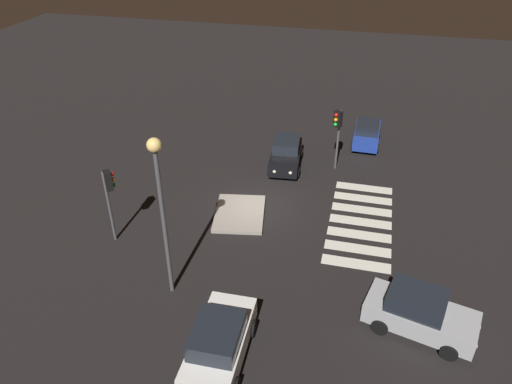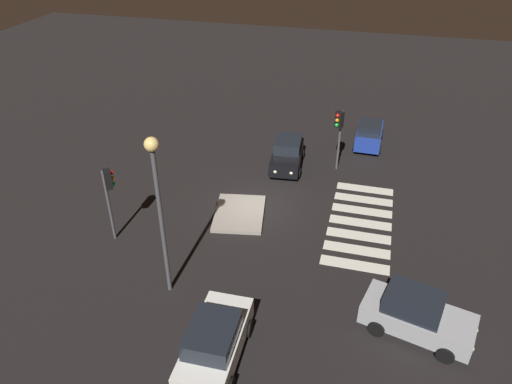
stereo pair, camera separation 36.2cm
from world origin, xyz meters
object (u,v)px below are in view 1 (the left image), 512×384
at_px(car_black, 286,153).
at_px(car_silver, 419,313).
at_px(traffic_light_west, 109,189).
at_px(traffic_light_east, 338,126).
at_px(traffic_island, 240,213).
at_px(car_white, 219,342).
at_px(car_blue, 367,133).
at_px(street_lamp, 160,193).

xyz_separation_m(car_black, car_silver, (-11.84, -7.53, 0.04)).
xyz_separation_m(traffic_light_west, traffic_light_east, (9.67, -9.69, -0.01)).
distance_m(traffic_island, car_white, 9.39).
bearing_deg(traffic_island, car_white, -168.98).
xyz_separation_m(car_blue, traffic_light_west, (-13.65, 11.46, 2.11)).
bearing_deg(traffic_light_east, car_white, 25.11).
bearing_deg(traffic_light_west, car_white, -74.69).
distance_m(car_white, car_silver, 7.81).
bearing_deg(street_lamp, car_blue, -24.46).
distance_m(car_white, car_blue, 19.87).
bearing_deg(traffic_light_west, traffic_light_east, 9.15).
bearing_deg(car_silver, car_black, 136.68).
xyz_separation_m(traffic_island, traffic_light_west, (-3.43, 5.33, 2.84)).
height_order(car_white, street_lamp, street_lamp).
xyz_separation_m(car_white, car_black, (15.07, 0.41, -0.05)).
bearing_deg(traffic_island, car_silver, -123.73).
height_order(car_blue, traffic_light_east, traffic_light_east).
bearing_deg(car_white, car_silver, -66.75).
height_order(car_black, traffic_light_west, traffic_light_west).
height_order(car_black, car_silver, car_silver).
bearing_deg(car_blue, street_lamp, 156.57).
bearing_deg(car_blue, car_white, 168.42).
relative_size(car_black, traffic_light_east, 1.09).
xyz_separation_m(car_blue, car_silver, (-16.16, -2.77, 0.09)).
xyz_separation_m(traffic_island, car_silver, (-5.94, -8.90, 0.82)).
bearing_deg(car_blue, car_black, 133.32).
bearing_deg(traffic_light_west, car_black, 18.50).
relative_size(traffic_island, car_blue, 0.99).
height_order(traffic_island, street_lamp, street_lamp).
height_order(car_white, car_silver, car_white).
xyz_separation_m(car_white, traffic_light_east, (15.41, -2.57, 2.00)).
height_order(traffic_light_west, street_lamp, street_lamp).
bearing_deg(traffic_light_east, traffic_light_west, -10.49).
bearing_deg(traffic_light_east, car_blue, -169.38).
xyz_separation_m(traffic_light_west, street_lamp, (-2.76, -3.99, 2.10)).
relative_size(car_black, street_lamp, 0.57).
height_order(car_silver, street_lamp, street_lamp).
xyz_separation_m(traffic_island, car_black, (5.90, -1.37, 0.78)).
bearing_deg(car_blue, traffic_island, 150.09).
height_order(car_silver, traffic_light_west, traffic_light_west).
bearing_deg(street_lamp, car_silver, -88.62).
relative_size(car_white, car_silver, 0.97).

